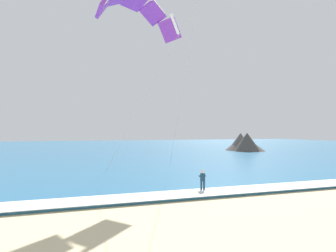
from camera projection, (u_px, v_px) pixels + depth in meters
name	position (u px, v px, depth m)	size (l,w,h in m)	color
sea	(126.00, 148.00, 77.50)	(200.00, 120.00, 0.20)	teal
surf_foam	(265.00, 188.00, 21.53)	(200.00, 2.41, 0.04)	white
surfboard	(203.00, 193.00, 20.67)	(0.86, 1.47, 0.09)	#E04C38
kitesurfer	(203.00, 180.00, 20.71)	(0.63, 0.62, 1.69)	#143347
kite_primary	(138.00, 9.00, 25.37)	(8.66, 8.04, 15.62)	purple
headland_right	(244.00, 144.00, 63.55)	(7.81, 9.92, 4.19)	#47423D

